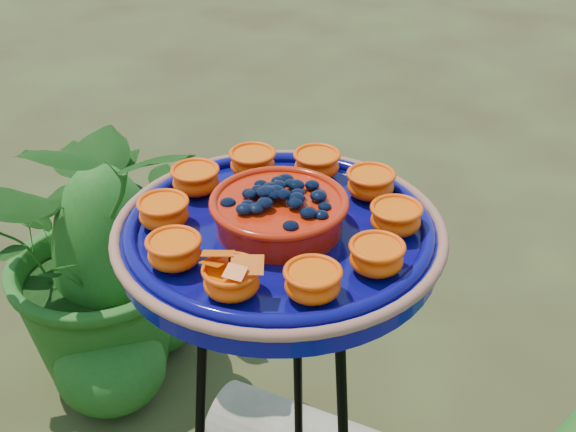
{
  "coord_description": "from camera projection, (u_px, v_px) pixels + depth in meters",
  "views": [
    {
      "loc": [
        0.64,
        -0.71,
        1.53
      ],
      "look_at": [
        0.13,
        0.08,
        0.95
      ],
      "focal_mm": 50.0,
      "sensor_mm": 36.0,
      "label": 1
    }
  ],
  "objects": [
    {
      "name": "tripod_stand",
      "position": [
        281.0,
        427.0,
        1.32
      ],
      "size": [
        0.41,
        0.41,
        0.88
      ],
      "rotation": [
        0.0,
        0.0,
        0.36
      ],
      "color": "black",
      "rests_on": "ground"
    },
    {
      "name": "shrub_back_left",
      "position": [
        106.0,
        240.0,
        2.06
      ],
      "size": [
        0.93,
        0.89,
        0.79
      ],
      "primitive_type": "imported",
      "rotation": [
        0.0,
        0.0,
        0.53
      ],
      "color": "#1E5316",
      "rests_on": "ground"
    },
    {
      "name": "feeder_dish",
      "position": [
        279.0,
        230.0,
        1.12
      ],
      "size": [
        0.58,
        0.58,
        0.11
      ],
      "rotation": [
        0.0,
        0.0,
        0.36
      ],
      "color": "#080860",
      "rests_on": "tripod_stand"
    }
  ]
}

